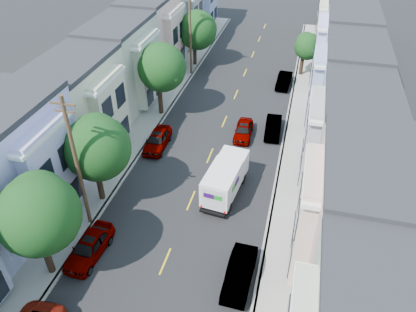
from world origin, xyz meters
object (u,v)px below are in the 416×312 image
(tree_b, at_px, (37,215))
(utility_pole_far, at_px, (190,32))
(tree_far_r, at_px, (307,47))
(fedex_truck, at_px, (225,178))
(tree_d, at_px, (161,68))
(lead_sedan, at_px, (243,130))
(parked_left_c, at_px, (89,247))
(tree_e, at_px, (197,30))
(parked_left_d, at_px, (157,140))
(parked_right_d, at_px, (284,81))
(utility_pole_near, at_px, (77,165))
(tree_c, at_px, (96,148))
(parked_right_b, at_px, (240,273))
(parked_right_c, at_px, (273,127))

(tree_b, height_order, utility_pole_far, utility_pole_far)
(tree_far_r, relative_size, fedex_truck, 0.92)
(tree_d, relative_size, lead_sedan, 1.79)
(parked_left_c, bearing_deg, tree_e, 95.84)
(parked_left_d, relative_size, parked_right_d, 1.13)
(utility_pole_near, distance_m, parked_left_d, 11.20)
(tree_far_r, bearing_deg, tree_c, -116.53)
(tree_b, bearing_deg, tree_d, 90.00)
(parked_left_d, bearing_deg, parked_right_b, -54.07)
(utility_pole_near, distance_m, parked_right_d, 28.15)
(tree_e, relative_size, tree_far_r, 1.33)
(tree_far_r, relative_size, parked_left_c, 1.13)
(tree_c, bearing_deg, parked_right_d, 63.95)
(parked_left_c, height_order, parked_right_b, parked_left_c)
(tree_b, xyz_separation_m, utility_pole_far, (0.00, 30.51, 0.16))
(utility_pole_far, height_order, parked_right_b, utility_pole_far)
(tree_d, xyz_separation_m, tree_e, (0.00, 12.83, -0.60))
(tree_c, height_order, parked_right_d, tree_c)
(utility_pole_far, bearing_deg, tree_c, -90.00)
(utility_pole_far, distance_m, parked_right_d, 12.07)
(utility_pole_near, height_order, parked_right_b, utility_pole_near)
(tree_e, bearing_deg, parked_left_c, -87.45)
(fedex_truck, height_order, parked_right_d, fedex_truck)
(parked_right_d, bearing_deg, tree_e, 166.10)
(parked_right_c, bearing_deg, tree_e, 126.23)
(tree_d, xyz_separation_m, parked_left_d, (1.40, -5.74, -4.33))
(utility_pole_near, xyz_separation_m, parked_right_d, (11.20, 25.44, -4.47))
(parked_right_c, distance_m, parked_right_d, 10.45)
(tree_far_r, bearing_deg, lead_sedan, -106.91)
(parked_left_d, bearing_deg, tree_c, -102.48)
(tree_b, height_order, tree_c, tree_b)
(tree_d, distance_m, utility_pole_far, 10.06)
(utility_pole_near, bearing_deg, tree_far_r, 65.50)
(tree_c, height_order, parked_left_c, tree_c)
(tree_c, distance_m, tree_d, 13.42)
(utility_pole_far, height_order, parked_left_d, utility_pole_far)
(tree_c, distance_m, parked_right_c, 17.25)
(utility_pole_far, relative_size, fedex_truck, 1.79)
(tree_d, relative_size, utility_pole_far, 0.74)
(parked_left_d, bearing_deg, tree_far_r, 55.71)
(tree_d, height_order, utility_pole_far, utility_pole_far)
(tree_e, bearing_deg, parked_left_d, -85.68)
(tree_c, distance_m, parked_left_c, 6.73)
(tree_e, distance_m, parked_left_d, 18.99)
(tree_b, bearing_deg, tree_c, 90.00)
(tree_far_r, distance_m, utility_pole_far, 13.62)
(tree_e, bearing_deg, utility_pole_near, -90.00)
(tree_e, xyz_separation_m, parked_right_b, (11.20, -31.08, -3.77))
(tree_far_r, xyz_separation_m, fedex_truck, (-4.58, -23.49, -2.07))
(tree_c, height_order, utility_pole_far, utility_pole_far)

